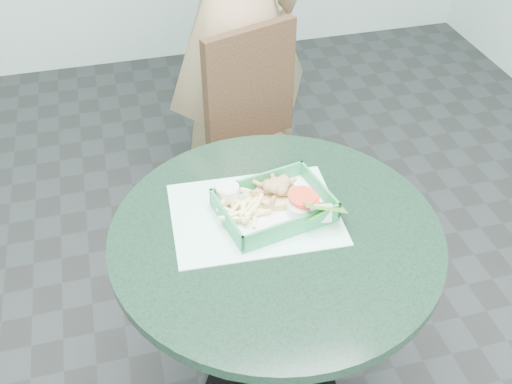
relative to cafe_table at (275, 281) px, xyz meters
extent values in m
cylinder|color=black|center=(0.00, 0.00, -0.20)|extent=(0.08, 0.08, 0.70)
cylinder|color=black|center=(0.00, 0.00, 0.15)|extent=(0.84, 0.84, 0.03)
cube|color=brown|center=(0.14, 0.64, -0.13)|extent=(0.37, 0.37, 0.04)
cube|color=brown|center=(0.14, 0.81, 0.12)|extent=(0.37, 0.04, 0.46)
cube|color=brown|center=(-0.02, 0.48, -0.37)|extent=(0.04, 0.04, 0.43)
cube|color=brown|center=(0.30, 0.48, -0.37)|extent=(0.04, 0.04, 0.43)
cube|color=brown|center=(-0.02, 0.80, -0.37)|extent=(0.04, 0.04, 0.43)
cube|color=brown|center=(0.30, 0.80, -0.37)|extent=(0.04, 0.04, 0.43)
cube|color=#A2E6D0|center=(-0.04, 0.07, 0.17)|extent=(0.44, 0.34, 0.00)
cube|color=#23844A|center=(0.01, 0.06, 0.18)|extent=(0.27, 0.20, 0.01)
cube|color=white|center=(0.01, 0.06, 0.18)|extent=(0.26, 0.19, 0.00)
cube|color=#23844A|center=(0.01, 0.16, 0.20)|extent=(0.27, 0.01, 0.05)
cube|color=#23844A|center=(0.01, -0.04, 0.20)|extent=(0.27, 0.01, 0.05)
cube|color=#23844A|center=(0.14, 0.06, 0.20)|extent=(0.01, 0.20, 0.05)
cube|color=#23844A|center=(-0.12, 0.06, 0.20)|extent=(0.01, 0.20, 0.05)
cylinder|color=tan|center=(0.04, 0.10, 0.20)|extent=(0.11, 0.11, 0.02)
cylinder|color=silver|center=(-0.08, 0.14, 0.22)|extent=(0.06, 0.06, 0.03)
cylinder|color=silver|center=(-0.08, 0.14, 0.24)|extent=(0.05, 0.05, 0.00)
cylinder|color=white|center=(0.08, 0.02, 0.20)|extent=(0.09, 0.09, 0.03)
torus|color=silver|center=(0.08, 0.02, 0.22)|extent=(0.08, 0.08, 0.01)
cylinder|color=red|center=(0.08, 0.02, 0.23)|extent=(0.07, 0.07, 0.01)
camera|label=1|loc=(-0.32, -1.03, 1.23)|focal=42.00mm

